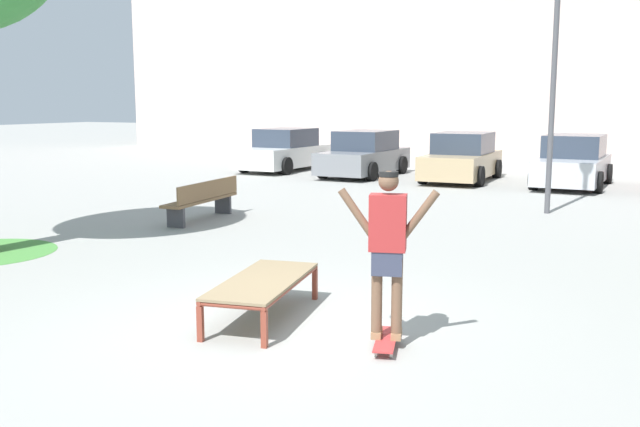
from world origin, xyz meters
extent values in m
plane|color=#999993|center=(0.00, 0.00, 0.00)|extent=(120.00, 120.00, 0.00)
cube|color=brown|center=(-0.81, 1.08, 0.19)|extent=(0.07, 0.07, 0.38)
cube|color=brown|center=(-0.12, 1.21, 0.19)|extent=(0.07, 0.07, 0.38)
cube|color=brown|center=(-0.49, -0.73, 0.19)|extent=(0.07, 0.07, 0.38)
cube|color=brown|center=(0.20, -0.61, 0.19)|extent=(0.07, 0.07, 0.38)
cylinder|color=brown|center=(-0.65, 0.18, 0.41)|extent=(0.38, 1.88, 0.05)
cylinder|color=brown|center=(0.04, 0.30, 0.41)|extent=(0.38, 1.88, 0.05)
cylinder|color=brown|center=(-0.47, 1.15, 0.41)|extent=(0.76, 0.18, 0.05)
cylinder|color=brown|center=(-0.15, -0.67, 0.41)|extent=(0.76, 0.18, 0.05)
cube|color=#847051|center=(-0.31, 0.24, 0.45)|extent=(1.08, 2.00, 0.03)
cube|color=#B23333|center=(1.29, -0.06, 0.08)|extent=(0.40, 0.82, 0.02)
cylinder|color=silver|center=(1.15, 0.19, 0.03)|extent=(0.04, 0.06, 0.06)
cylinder|color=silver|center=(1.29, 0.23, 0.03)|extent=(0.04, 0.06, 0.06)
cylinder|color=silver|center=(1.30, -0.35, 0.03)|extent=(0.04, 0.06, 0.06)
cylinder|color=silver|center=(1.44, -0.31, 0.03)|extent=(0.04, 0.06, 0.06)
cylinder|color=brown|center=(1.20, -0.09, 0.50)|extent=(0.11, 0.11, 0.82)
cube|color=#99704C|center=(1.18, -0.04, 0.13)|extent=(0.16, 0.26, 0.07)
cylinder|color=brown|center=(1.39, -0.04, 0.50)|extent=(0.11, 0.11, 0.82)
cube|color=#99704C|center=(1.38, 0.01, 0.13)|extent=(0.16, 0.26, 0.07)
cube|color=#33384C|center=(1.29, -0.06, 0.88)|extent=(0.34, 0.27, 0.24)
cube|color=maroon|center=(1.29, -0.06, 1.28)|extent=(0.41, 0.31, 0.56)
cylinder|color=brown|center=(1.01, -0.14, 1.35)|extent=(0.41, 0.18, 0.52)
cylinder|color=brown|center=(1.58, 0.01, 1.35)|extent=(0.41, 0.18, 0.52)
sphere|color=brown|center=(1.29, -0.06, 1.69)|extent=(0.20, 0.20, 0.20)
cylinder|color=black|center=(1.29, -0.06, 1.76)|extent=(0.19, 0.19, 0.05)
cube|color=silver|center=(-8.50, 15.85, 0.51)|extent=(1.87, 4.26, 0.70)
cube|color=#2D3847|center=(-8.50, 16.00, 1.18)|extent=(1.64, 2.16, 0.64)
cylinder|color=black|center=(-7.71, 14.51, 0.30)|extent=(0.24, 0.61, 0.60)
cylinder|color=black|center=(-9.40, 14.58, 0.30)|extent=(0.24, 0.61, 0.60)
cylinder|color=black|center=(-7.60, 17.11, 0.30)|extent=(0.24, 0.61, 0.60)
cylinder|color=black|center=(-9.30, 17.18, 0.30)|extent=(0.24, 0.61, 0.60)
cube|color=slate|center=(-5.20, 15.31, 0.51)|extent=(1.84, 4.26, 0.70)
cube|color=#2D3847|center=(-5.19, 15.46, 1.18)|extent=(1.63, 2.15, 0.64)
cylinder|color=black|center=(-4.39, 13.98, 0.30)|extent=(0.24, 0.61, 0.60)
cylinder|color=black|center=(-6.09, 14.04, 0.30)|extent=(0.24, 0.61, 0.60)
cylinder|color=black|center=(-4.31, 16.58, 0.30)|extent=(0.24, 0.61, 0.60)
cylinder|color=black|center=(-6.00, 16.64, 0.30)|extent=(0.24, 0.61, 0.60)
cube|color=tan|center=(-1.90, 15.29, 0.51)|extent=(1.75, 4.22, 0.70)
cube|color=#2D3847|center=(-1.90, 15.44, 1.18)|extent=(1.59, 2.12, 0.64)
cylinder|color=black|center=(-1.03, 14.00, 0.30)|extent=(0.23, 0.60, 0.60)
cylinder|color=black|center=(-2.73, 13.98, 0.30)|extent=(0.23, 0.60, 0.60)
cylinder|color=black|center=(-1.06, 16.60, 0.30)|extent=(0.23, 0.60, 0.60)
cylinder|color=black|center=(-2.76, 16.58, 0.30)|extent=(0.23, 0.60, 0.60)
cube|color=#B7BABF|center=(1.41, 15.18, 0.51)|extent=(1.82, 4.25, 0.70)
cube|color=#2D3847|center=(1.41, 15.33, 1.18)|extent=(1.62, 2.14, 0.64)
cylinder|color=black|center=(2.22, 13.85, 0.30)|extent=(0.24, 0.61, 0.60)
cylinder|color=black|center=(0.52, 13.90, 0.30)|extent=(0.24, 0.61, 0.60)
cylinder|color=black|center=(2.29, 16.46, 0.30)|extent=(0.24, 0.61, 0.60)
cylinder|color=black|center=(0.59, 16.50, 0.30)|extent=(0.24, 0.61, 0.60)
cube|color=brown|center=(-4.91, 5.57, 0.43)|extent=(0.64, 2.43, 0.06)
cube|color=brown|center=(-4.71, 5.59, 0.65)|extent=(0.24, 2.40, 0.36)
cube|color=#424247|center=(-4.83, 4.61, 0.20)|extent=(0.38, 0.11, 0.40)
cube|color=#424247|center=(-4.99, 6.53, 0.20)|extent=(0.38, 0.11, 0.40)
cylinder|color=#4C4C51|center=(1.49, 9.65, 2.75)|extent=(0.12, 0.12, 5.50)
camera|label=1|loc=(3.65, -6.52, 2.45)|focal=39.75mm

